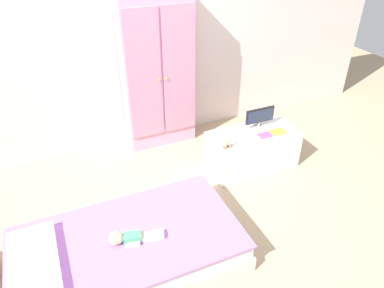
# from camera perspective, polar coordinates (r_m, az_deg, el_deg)

# --- Properties ---
(ground_plane) EXTENTS (10.00, 10.00, 0.02)m
(ground_plane) POSITION_cam_1_polar(r_m,az_deg,el_deg) (3.12, -1.77, -13.51)
(ground_plane) COLOR tan
(back_wall) EXTENTS (6.40, 0.05, 2.70)m
(back_wall) POSITION_cam_1_polar(r_m,az_deg,el_deg) (3.77, -11.70, 18.54)
(back_wall) COLOR silver
(back_wall) RESTS_ON ground_plane
(bed) EXTENTS (1.66, 0.91, 0.27)m
(bed) POSITION_cam_1_polar(r_m,az_deg,el_deg) (2.83, -10.06, -16.25)
(bed) COLOR silver
(bed) RESTS_ON ground_plane
(pillow) EXTENTS (0.32, 0.66, 0.06)m
(pillow) POSITION_cam_1_polar(r_m,az_deg,el_deg) (2.71, -23.87, -16.96)
(pillow) COLOR silver
(pillow) RESTS_ON bed
(doll) EXTENTS (0.39, 0.16, 0.10)m
(doll) POSITION_cam_1_polar(r_m,az_deg,el_deg) (2.67, -10.43, -14.44)
(doll) COLOR #4CA375
(doll) RESTS_ON bed
(wardrobe) EXTENTS (0.75, 0.30, 1.64)m
(wardrobe) POSITION_cam_1_polar(r_m,az_deg,el_deg) (3.84, -5.40, 11.03)
(wardrobe) COLOR #E599BC
(wardrobe) RESTS_ON ground_plane
(tv_stand) EXTENTS (0.90, 0.42, 0.41)m
(tv_stand) POSITION_cam_1_polar(r_m,az_deg,el_deg) (3.72, 9.53, -0.85)
(tv_stand) COLOR white
(tv_stand) RESTS_ON ground_plane
(tv_monitor) EXTENTS (0.31, 0.10, 0.21)m
(tv_monitor) POSITION_cam_1_polar(r_m,az_deg,el_deg) (3.66, 10.74, 4.35)
(tv_monitor) COLOR #99999E
(tv_monitor) RESTS_ON tv_stand
(rocking_horse_toy) EXTENTS (0.09, 0.04, 0.11)m
(rocking_horse_toy) POSITION_cam_1_polar(r_m,az_deg,el_deg) (3.32, 5.81, 0.24)
(rocking_horse_toy) COLOR #8E6642
(rocking_horse_toy) RESTS_ON tv_stand
(book_purple) EXTENTS (0.14, 0.10, 0.01)m
(book_purple) POSITION_cam_1_polar(r_m,az_deg,el_deg) (3.58, 11.54, 1.39)
(book_purple) COLOR #8E51B2
(book_purple) RESTS_ON tv_stand
(book_yellow) EXTENTS (0.15, 0.11, 0.01)m
(book_yellow) POSITION_cam_1_polar(r_m,az_deg,el_deg) (3.66, 13.51, 1.91)
(book_yellow) COLOR gold
(book_yellow) RESTS_ON tv_stand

